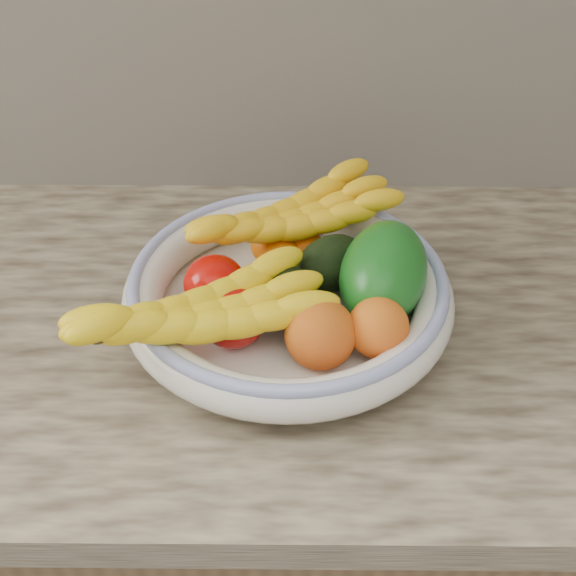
# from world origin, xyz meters

# --- Properties ---
(kitchen_counter) EXTENTS (2.44, 0.66, 1.40)m
(kitchen_counter) POSITION_xyz_m (0.00, 1.69, 0.46)
(kitchen_counter) COLOR brown
(kitchen_counter) RESTS_ON ground
(fruit_bowl) EXTENTS (0.39, 0.39, 0.08)m
(fruit_bowl) POSITION_xyz_m (0.00, 1.66, 0.95)
(fruit_bowl) COLOR silver
(fruit_bowl) RESTS_ON kitchen_counter
(clementine_back_left) EXTENTS (0.06, 0.06, 0.04)m
(clementine_back_left) POSITION_xyz_m (-0.02, 1.75, 0.95)
(clementine_back_left) COLOR #DD6504
(clementine_back_left) RESTS_ON fruit_bowl
(clementine_back_right) EXTENTS (0.06, 0.06, 0.05)m
(clementine_back_right) POSITION_xyz_m (0.02, 1.75, 0.95)
(clementine_back_right) COLOR orange
(clementine_back_right) RESTS_ON fruit_bowl
(clementine_back_mid) EXTENTS (0.06, 0.06, 0.05)m
(clementine_back_mid) POSITION_xyz_m (-0.01, 1.73, 0.95)
(clementine_back_mid) COLOR orange
(clementine_back_mid) RESTS_ON fruit_bowl
(tomato_left) EXTENTS (0.09, 0.09, 0.07)m
(tomato_left) POSITION_xyz_m (-0.09, 1.67, 0.96)
(tomato_left) COLOR #BD0A04
(tomato_left) RESTS_ON fruit_bowl
(tomato_near_left) EXTENTS (0.09, 0.09, 0.07)m
(tomato_near_left) POSITION_xyz_m (-0.06, 1.61, 0.96)
(tomato_near_left) COLOR #B70806
(tomato_near_left) RESTS_ON fruit_bowl
(avocado_center) EXTENTS (0.10, 0.11, 0.06)m
(avocado_center) POSITION_xyz_m (0.00, 1.64, 0.96)
(avocado_center) COLOR black
(avocado_center) RESTS_ON fruit_bowl
(avocado_right) EXTENTS (0.12, 0.11, 0.07)m
(avocado_right) POSITION_xyz_m (0.05, 1.70, 0.96)
(avocado_right) COLOR black
(avocado_right) RESTS_ON fruit_bowl
(green_mango) EXTENTS (0.16, 0.18, 0.14)m
(green_mango) POSITION_xyz_m (0.11, 1.67, 0.98)
(green_mango) COLOR #105814
(green_mango) RESTS_ON fruit_bowl
(peach_front) EXTENTS (0.09, 0.09, 0.08)m
(peach_front) POSITION_xyz_m (0.04, 1.57, 0.97)
(peach_front) COLOR orange
(peach_front) RESTS_ON fruit_bowl
(peach_right) EXTENTS (0.09, 0.09, 0.07)m
(peach_right) POSITION_xyz_m (0.10, 1.58, 0.97)
(peach_right) COLOR orange
(peach_right) RESTS_ON fruit_bowl
(banana_bunch_back) EXTENTS (0.30, 0.23, 0.08)m
(banana_bunch_back) POSITION_xyz_m (0.00, 1.75, 0.99)
(banana_bunch_back) COLOR yellow
(banana_bunch_back) RESTS_ON fruit_bowl
(banana_bunch_front) EXTENTS (0.33, 0.24, 0.09)m
(banana_bunch_front) POSITION_xyz_m (-0.10, 1.58, 0.98)
(banana_bunch_front) COLOR yellow
(banana_bunch_front) RESTS_ON fruit_bowl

